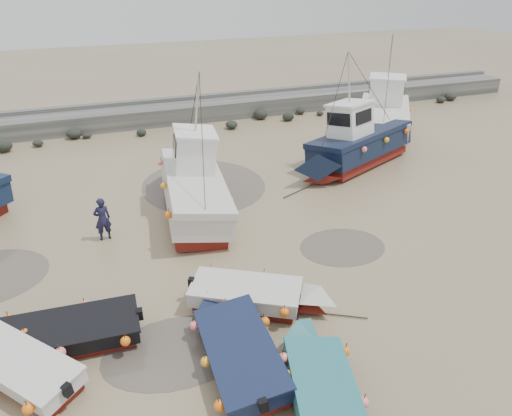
# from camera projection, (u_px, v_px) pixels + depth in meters

# --- Properties ---
(ground) EXTENTS (120.00, 120.00, 0.00)m
(ground) POSITION_uv_depth(u_px,v_px,m) (259.00, 308.00, 16.59)
(ground) COLOR #94805D
(ground) RESTS_ON ground
(seawall) EXTENTS (60.00, 4.92, 1.50)m
(seawall) POSITION_uv_depth(u_px,v_px,m) (150.00, 115.00, 34.79)
(seawall) COLOR slate
(seawall) RESTS_ON ground
(puddle_a) EXTENTS (4.53, 4.53, 0.01)m
(puddle_a) POSITION_uv_depth(u_px,v_px,m) (178.00, 350.00, 14.80)
(puddle_a) COLOR #514840
(puddle_a) RESTS_ON ground
(puddle_b) EXTENTS (3.54, 3.54, 0.01)m
(puddle_b) POSITION_uv_depth(u_px,v_px,m) (342.00, 247.00, 20.13)
(puddle_b) COLOR #514840
(puddle_b) RESTS_ON ground
(puddle_d) EXTENTS (6.29, 6.29, 0.01)m
(puddle_d) POSITION_uv_depth(u_px,v_px,m) (203.00, 185.00, 25.63)
(puddle_d) COLOR #514840
(puddle_d) RESTS_ON ground
(dinghy_0) EXTENTS (4.44, 5.21, 1.43)m
(dinghy_0) POSITION_uv_depth(u_px,v_px,m) (11.00, 359.00, 13.71)
(dinghy_0) COLOR maroon
(dinghy_0) RESTS_ON ground
(dinghy_1) EXTENTS (2.39, 6.44, 1.43)m
(dinghy_1) POSITION_uv_depth(u_px,v_px,m) (239.00, 344.00, 14.28)
(dinghy_1) COLOR maroon
(dinghy_1) RESTS_ON ground
(dinghy_2) EXTENTS (2.75, 5.71, 1.43)m
(dinghy_2) POSITION_uv_depth(u_px,v_px,m) (319.00, 381.00, 13.02)
(dinghy_2) COLOR maroon
(dinghy_2) RESTS_ON ground
(dinghy_4) EXTENTS (6.62, 2.32, 1.43)m
(dinghy_4) POSITION_uv_depth(u_px,v_px,m) (53.00, 334.00, 14.66)
(dinghy_4) COLOR maroon
(dinghy_4) RESTS_ON ground
(dinghy_5) EXTENTS (5.46, 3.69, 1.43)m
(dinghy_5) POSITION_uv_depth(u_px,v_px,m) (257.00, 294.00, 16.39)
(dinghy_5) COLOR maroon
(dinghy_5) RESTS_ON ground
(cabin_boat_1) EXTENTS (3.65, 10.48, 6.22)m
(cabin_boat_1) POSITION_uv_depth(u_px,v_px,m) (190.00, 183.00, 22.60)
(cabin_boat_1) COLOR maroon
(cabin_boat_1) RESTS_ON ground
(cabin_boat_2) EXTENTS (9.57, 5.65, 6.22)m
(cabin_boat_2) POSITION_uv_depth(u_px,v_px,m) (356.00, 144.00, 27.29)
(cabin_boat_2) COLOR maroon
(cabin_boat_2) RESTS_ON ground
(cabin_boat_3) EXTENTS (7.33, 9.53, 6.22)m
(cabin_boat_3) POSITION_uv_depth(u_px,v_px,m) (384.00, 113.00, 32.88)
(cabin_boat_3) COLOR maroon
(cabin_boat_3) RESTS_ON ground
(person) EXTENTS (0.76, 0.57, 1.87)m
(person) POSITION_uv_depth(u_px,v_px,m) (105.00, 239.00, 20.70)
(person) COLOR #171731
(person) RESTS_ON ground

